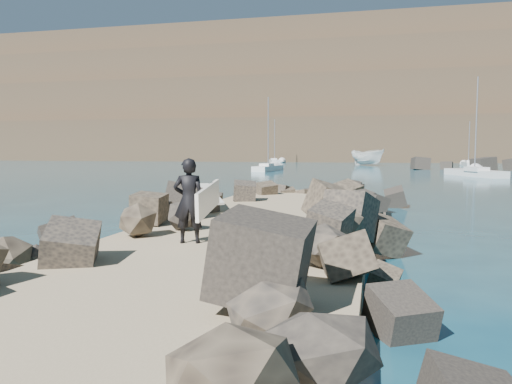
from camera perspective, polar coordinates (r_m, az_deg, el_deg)
ground at (r=14.84m, az=0.90°, el=-5.46°), size 800.00×800.00×0.00m
jetty at (r=12.87m, az=-1.04°, el=-5.70°), size 6.00×26.00×0.60m
riprap_left at (r=14.28m, az=-11.90°, el=-3.94°), size 2.60×22.00×1.00m
riprap_right at (r=12.94m, az=12.12°, el=-4.85°), size 2.60×22.00×1.00m
headland at (r=174.90m, az=15.78°, el=9.06°), size 360.00×140.00×32.00m
surfboard_resting at (r=17.16m, az=-5.55°, el=-0.58°), size 1.72×2.27×0.08m
boat_imported at (r=85.86m, az=12.65°, el=3.90°), size 6.95×6.98×2.77m
surfer_with_board at (r=11.04m, az=-7.36°, el=-0.97°), size 1.02×2.32×1.88m
sailboat_c at (r=54.37m, az=23.71°, el=2.02°), size 4.86×8.47×9.98m
sailboat_e at (r=98.50m, az=2.13°, el=3.52°), size 3.49×7.40×8.71m
sailboat_a at (r=62.57m, az=1.39°, el=2.75°), size 2.53×7.93×9.32m
sailboat_d at (r=87.97m, az=23.11°, el=2.97°), size 1.38×6.05×7.39m
headland_buildings at (r=169.91m, az=18.42°, el=15.24°), size 137.50×30.50×5.00m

